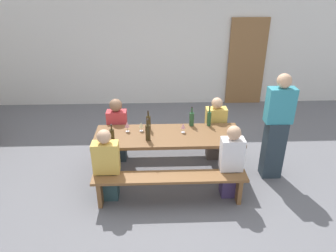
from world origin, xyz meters
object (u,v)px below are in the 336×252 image
at_px(bench_near, 170,181).
at_px(wine_bottle_3, 112,135).
at_px(seated_guest_far_1, 215,130).
at_px(tasting_table, 168,139).
at_px(seated_guest_far_0, 118,131).
at_px(bench_far, 167,136).
at_px(wine_bottle_4, 148,132).
at_px(standing_host, 276,129).
at_px(seated_guest_near_1, 231,163).
at_px(wine_bottle_2, 209,118).
at_px(wine_glass_1, 183,126).
at_px(wooden_door, 246,62).
at_px(wine_bottle_0, 148,122).
at_px(seated_guest_near_0, 107,167).
at_px(wine_bottle_1, 192,119).
at_px(wine_glass_0, 141,125).
at_px(wine_glass_2, 127,125).

relative_size(bench_near, wine_bottle_3, 7.60).
bearing_deg(seated_guest_far_1, bench_near, -34.71).
relative_size(tasting_table, seated_guest_far_0, 2.00).
bearing_deg(seated_guest_far_0, bench_near, 34.82).
xyz_separation_m(bench_far, wine_bottle_4, (-0.31, -0.85, 0.52)).
height_order(bench_near, standing_host, standing_host).
bearing_deg(seated_guest_near_1, wine_bottle_2, 13.83).
bearing_deg(wine_bottle_2, wine_glass_1, -152.09).
xyz_separation_m(tasting_table, standing_host, (1.68, -0.06, 0.17)).
distance_m(wooden_door, wine_bottle_0, 3.79).
distance_m(seated_guest_far_1, standing_host, 1.07).
xyz_separation_m(wine_bottle_0, seated_guest_near_0, (-0.59, -0.74, -0.34)).
xyz_separation_m(wine_bottle_1, wine_bottle_2, (0.29, -0.01, 0.01)).
xyz_separation_m(wine_bottle_2, wine_glass_0, (-1.11, -0.16, -0.02)).
relative_size(wooden_door, wine_bottle_4, 5.99).
bearing_deg(wooden_door, wine_bottle_3, -130.52).
bearing_deg(wine_glass_1, wine_glass_2, 175.82).
height_order(tasting_table, wine_glass_0, wine_glass_0).
relative_size(wine_bottle_2, seated_guest_far_1, 0.30).
bearing_deg(bench_near, seated_guest_near_0, 170.52).
distance_m(tasting_table, wine_bottle_2, 0.78).
xyz_separation_m(wine_bottle_1, seated_guest_near_1, (0.49, -0.85, -0.32)).
bearing_deg(wine_bottle_4, seated_guest_near_0, -147.64).
xyz_separation_m(wine_bottle_1, seated_guest_far_1, (0.45, 0.22, -0.33)).
relative_size(wine_bottle_1, wine_bottle_3, 1.14).
bearing_deg(wine_bottle_1, seated_guest_near_0, -146.66).
xyz_separation_m(bench_far, seated_guest_near_1, (0.89, -1.23, 0.19)).
xyz_separation_m(wine_bottle_0, wine_bottle_4, (-0.00, -0.36, 0.01)).
relative_size(wooden_door, seated_guest_near_1, 1.84).
xyz_separation_m(wooden_door, wine_glass_2, (-2.68, -3.04, -0.18)).
relative_size(tasting_table, wine_glass_1, 14.59).
relative_size(seated_guest_near_0, standing_host, 0.64).
xyz_separation_m(wine_glass_1, seated_guest_near_0, (-1.14, -0.60, -0.33)).
distance_m(tasting_table, wine_glass_2, 0.68).
height_order(wine_bottle_3, seated_guest_near_1, seated_guest_near_1).
xyz_separation_m(tasting_table, seated_guest_far_0, (-0.85, 0.54, -0.12)).
relative_size(seated_guest_far_1, standing_host, 0.66).
bearing_deg(seated_guest_far_1, tasting_table, -57.64).
xyz_separation_m(wine_bottle_2, wine_bottle_3, (-1.53, -0.50, -0.02)).
distance_m(bench_far, wine_bottle_3, 1.32).
bearing_deg(tasting_table, seated_guest_far_1, 32.36).
relative_size(wine_glass_1, wine_glass_2, 0.91).
relative_size(wooden_door, wine_glass_2, 12.21).
xyz_separation_m(bench_far, wine_bottle_2, (0.69, -0.38, 0.52)).
distance_m(tasting_table, wine_bottle_4, 0.41).
distance_m(tasting_table, standing_host, 1.69).
height_order(wine_glass_0, standing_host, standing_host).
relative_size(wine_glass_0, seated_guest_near_1, 0.13).
xyz_separation_m(wine_bottle_2, wine_glass_1, (-0.45, -0.24, -0.02)).
height_order(wine_glass_0, seated_guest_far_1, seated_guest_far_1).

